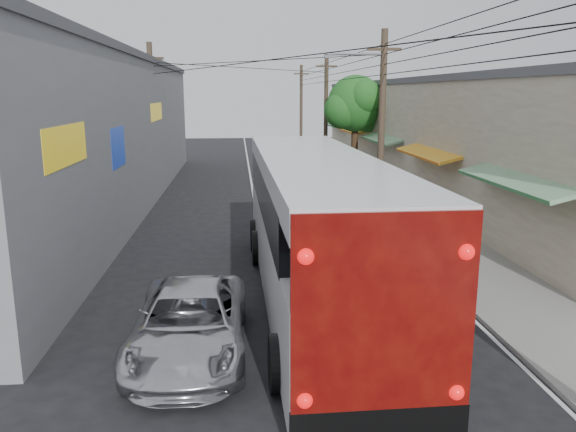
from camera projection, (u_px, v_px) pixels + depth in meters
name	position (u px, v px, depth m)	size (l,w,h in m)	color
ground	(283.00, 373.00, 11.20)	(120.00, 120.00, 0.00)	black
sidewalk	(370.00, 192.00, 31.21)	(3.00, 80.00, 0.12)	slate
building_right	(439.00, 133.00, 32.88)	(7.09, 40.00, 6.25)	beige
building_left	(78.00, 131.00, 27.18)	(7.20, 36.00, 7.25)	gray
utility_poles	(310.00, 118.00, 30.36)	(11.80, 45.28, 8.00)	#473828
street_tree	(356.00, 105.00, 36.11)	(4.40, 4.00, 6.60)	#3F2B19
coach_bus	(315.00, 226.00, 14.87)	(3.24, 13.55, 3.89)	silver
jeepney	(190.00, 323.00, 11.86)	(2.34, 5.08, 1.41)	silver
parked_suv	(359.00, 197.00, 25.30)	(2.45, 6.01, 1.75)	#A6A7AE
parked_car_mid	(312.00, 170.00, 35.14)	(1.73, 4.31, 1.47)	#2A2A30
parked_car_far	(308.00, 156.00, 43.37)	(1.51, 4.33, 1.43)	black
pedestrian_near	(419.00, 223.00, 19.39)	(0.69, 0.45, 1.90)	#CB6B83
pedestrian_far	(400.00, 213.00, 21.64)	(0.79, 0.62, 1.63)	#9AABE0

